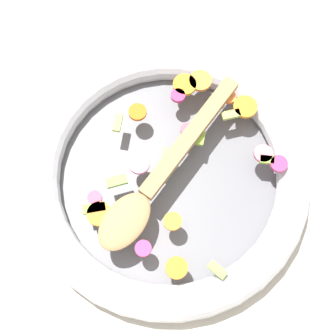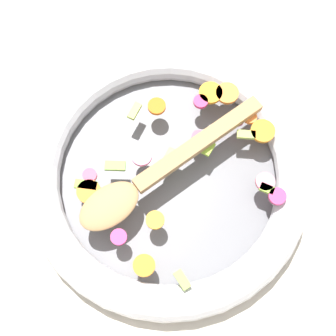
% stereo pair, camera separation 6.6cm
% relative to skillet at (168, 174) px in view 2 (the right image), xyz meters
% --- Properties ---
extents(ground_plane, '(4.00, 4.00, 0.00)m').
position_rel_skillet_xyz_m(ground_plane, '(0.00, 0.00, -0.02)').
color(ground_plane, beige).
extents(skillet, '(0.42, 0.42, 0.05)m').
position_rel_skillet_xyz_m(skillet, '(0.00, 0.00, 0.00)').
color(skillet, slate).
rests_on(skillet, ground_plane).
extents(chopped_vegetables, '(0.32, 0.30, 0.01)m').
position_rel_skillet_xyz_m(chopped_vegetables, '(-0.02, 0.02, 0.03)').
color(chopped_vegetables, orange).
rests_on(chopped_vegetables, skillet).
extents(wooden_spoon, '(0.26, 0.23, 0.01)m').
position_rel_skillet_xyz_m(wooden_spoon, '(0.02, -0.02, 0.04)').
color(wooden_spoon, '#A87F51').
rests_on(wooden_spoon, chopped_vegetables).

